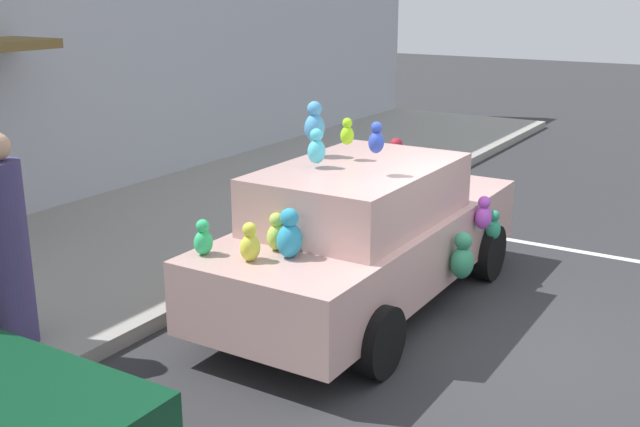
# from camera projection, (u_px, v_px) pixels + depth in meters

# --- Properties ---
(ground_plane) EXTENTS (60.00, 60.00, 0.00)m
(ground_plane) POSITION_uv_depth(u_px,v_px,m) (501.00, 349.00, 7.11)
(ground_plane) COLOR #2D2D30
(sidewalk) EXTENTS (24.00, 4.00, 0.15)m
(sidewalk) POSITION_uv_depth(u_px,v_px,m) (115.00, 249.00, 9.61)
(sidewalk) COLOR gray
(sidewalk) RESTS_ON ground
(parking_stripe_front) EXTENTS (0.12, 3.60, 0.01)m
(parking_stripe_front) POSITION_uv_depth(u_px,v_px,m) (508.00, 239.00, 10.22)
(parking_stripe_front) COLOR silver
(parking_stripe_front) RESTS_ON ground
(plush_covered_car) EXTENTS (4.37, 1.99, 2.12)m
(plush_covered_car) POSITION_uv_depth(u_px,v_px,m) (367.00, 233.00, 7.90)
(plush_covered_car) COLOR #C59A94
(plush_covered_car) RESTS_ON ground
(pedestrian_near_shopfront) EXTENTS (0.36, 0.36, 1.92)m
(pedestrian_near_shopfront) POSITION_uv_depth(u_px,v_px,m) (8.00, 248.00, 6.67)
(pedestrian_near_shopfront) COLOR #3D3766
(pedestrian_near_shopfront) RESTS_ON sidewalk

